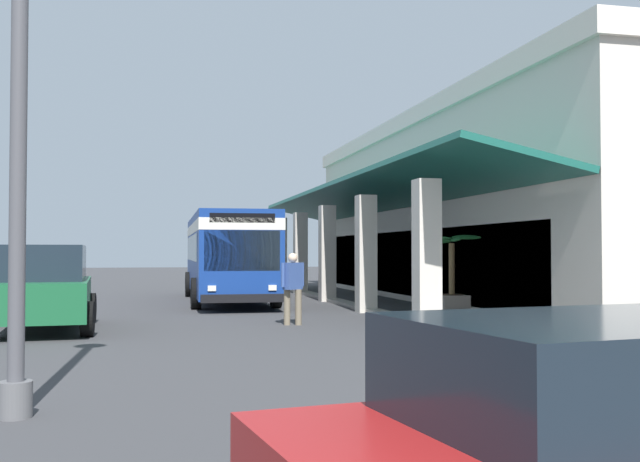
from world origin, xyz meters
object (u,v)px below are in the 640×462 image
object	(u,v)px
transit_bus	(227,251)
pedestrian	(293,284)
parked_suv_green	(45,286)
potted_palm	(452,295)
lot_light_pole	(19,62)

from	to	relation	value
transit_bus	pedestrian	size ratio (longest dim) A/B	6.29
transit_bus	parked_suv_green	size ratio (longest dim) A/B	2.29
parked_suv_green	potted_palm	size ratio (longest dim) A/B	2.14
pedestrian	lot_light_pole	size ratio (longest dim) A/B	0.24
parked_suv_green	pedestrian	world-z (taller)	parked_suv_green
lot_light_pole	pedestrian	bearing A→B (deg)	152.61
parked_suv_green	potted_palm	bearing A→B (deg)	93.70
lot_light_pole	transit_bus	bearing A→B (deg)	167.50
transit_bus	pedestrian	world-z (taller)	transit_bus
pedestrian	potted_palm	distance (m)	4.62
pedestrian	potted_palm	size ratio (longest dim) A/B	0.78
transit_bus	lot_light_pole	size ratio (longest dim) A/B	1.54
transit_bus	pedestrian	bearing A→B (deg)	4.45
pedestrian	parked_suv_green	bearing A→B (deg)	-90.88
potted_palm	lot_light_pole	bearing A→B (deg)	-42.84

